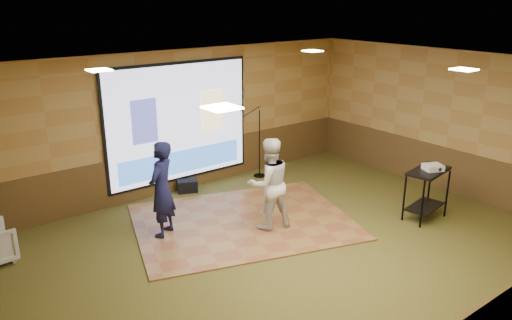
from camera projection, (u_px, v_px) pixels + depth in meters
ground at (285, 249)px, 8.32m from camera, size 9.00×9.00×0.00m
room_shell at (288, 128)px, 7.66m from camera, size 9.04×7.04×3.02m
wainscot_back at (181, 168)px, 10.79m from camera, size 9.00×0.04×0.95m
wainscot_right at (443, 169)px, 10.77m from camera, size 0.04×7.00×0.95m
projector_screen at (179, 124)px, 10.45m from camera, size 3.32×0.06×2.52m
downlight_nw at (99, 70)px, 7.47m from camera, size 0.32×0.32×0.02m
downlight_ne at (312, 51)px, 10.02m from camera, size 0.32×0.32×0.02m
downlight_sw at (222, 108)px, 4.99m from camera, size 0.32×0.32×0.02m
downlight_se at (464, 69)px, 7.53m from camera, size 0.32×0.32×0.02m
dance_floor at (243, 221)px, 9.32m from camera, size 4.63×4.03×0.03m
player_left at (162, 189)px, 8.54m from camera, size 0.74×0.69×1.70m
player_right at (269, 184)px, 8.82m from camera, size 0.93×0.80×1.67m
av_table at (427, 184)px, 9.28m from camera, size 0.93×0.49×0.98m
projector at (433, 167)px, 9.15m from camera, size 0.41×0.38×0.11m
mic_stand at (258, 156)px, 11.52m from camera, size 0.67×0.27×1.70m
duffel_bag at (187, 186)px, 10.74m from camera, size 0.49×0.42×0.26m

